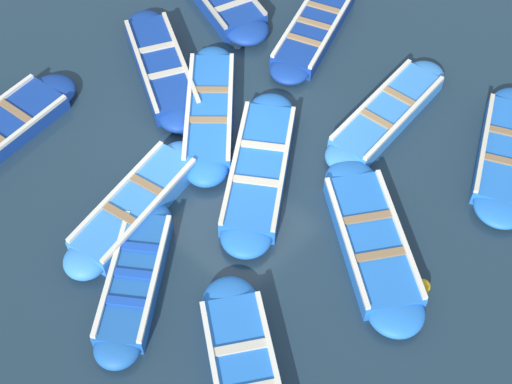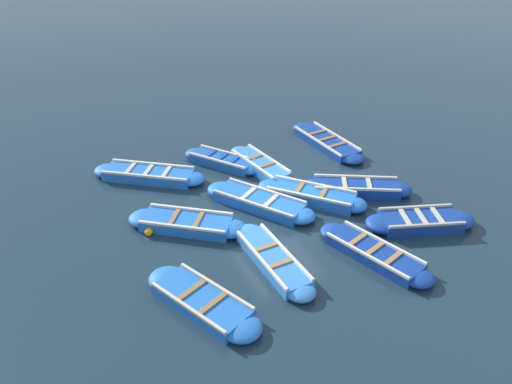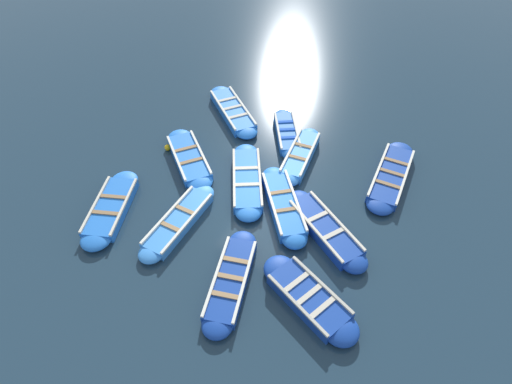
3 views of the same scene
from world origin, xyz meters
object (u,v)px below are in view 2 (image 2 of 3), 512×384
boat_tucked (420,222)px  buoy_orange_near (149,232)px  boat_broadside (311,196)px  boat_far_corner (273,260)px  boat_drifting (259,202)px  boat_end_of_row (327,142)px  boat_near_quay (356,188)px  boat_alongside (222,161)px  boat_centre (260,166)px  boat_inner_gap (149,175)px  boat_outer_left (187,223)px  boat_bow_out (374,253)px  boat_stern_in (202,302)px

boat_tucked → buoy_orange_near: (7.43, -2.85, -0.06)m
boat_broadside → boat_far_corner: size_ratio=0.89×
boat_broadside → boat_drifting: size_ratio=0.87×
boat_end_of_row → boat_near_quay: 3.57m
boat_alongside → boat_centre: 1.44m
boat_drifting → boat_inner_gap: bearing=-48.8°
boat_far_corner → boat_broadside: bearing=-136.7°
boat_outer_left → boat_centre: bearing=-146.5°
boat_drifting → buoy_orange_near: boat_drifting is taller
boat_broadside → buoy_orange_near: (5.20, -0.27, -0.07)m
boat_bow_out → boat_centre: bearing=-82.1°
boat_alongside → boat_broadside: bearing=117.2°
boat_alongside → boat_drifting: boat_drifting is taller
boat_outer_left → boat_centre: 4.10m
boat_broadside → boat_stern_in: boat_broadside is taller
buoy_orange_near → boat_broadside: bearing=177.0°
boat_bow_out → buoy_orange_near: boat_bow_out is taller
boat_far_corner → boat_outer_left: bearing=-57.8°
boat_alongside → boat_bow_out: (-1.87, 6.63, -0.02)m
boat_broadside → boat_drifting: 1.69m
boat_near_quay → buoy_orange_near: bearing=-3.9°
boat_broadside → boat_far_corner: 3.42m
boat_centre → boat_near_quay: 3.47m
boat_broadside → boat_centre: bearing=-74.8°
boat_broadside → boat_alongside: boat_broadside is taller
boat_broadside → boat_inner_gap: boat_broadside is taller
boat_alongside → boat_drifting: bearing=91.8°
boat_broadside → boat_inner_gap: bearing=-38.6°
boat_near_quay → buoy_orange_near: 6.80m
boat_bow_out → boat_drifting: boat_drifting is taller
boat_stern_in → boat_inner_gap: boat_inner_gap is taller
boat_near_quay → buoy_orange_near: boat_near_quay is taller
boat_far_corner → boat_near_quay: boat_near_quay is taller
boat_alongside → boat_outer_left: boat_alongside is taller
boat_alongside → boat_end_of_row: 4.28m
boat_stern_in → boat_near_quay: 6.93m
boat_inner_gap → boat_centre: bearing=164.2°
boat_bow_out → boat_end_of_row: 6.90m
boat_alongside → boat_near_quay: bearing=132.9°
boat_centre → boat_tucked: bearing=119.9°
boat_near_quay → boat_inner_gap: bearing=-31.7°
boat_bow_out → boat_stern_in: bearing=-1.7°
boat_inner_gap → boat_broadside: bearing=141.4°
boat_stern_in → boat_centre: 6.86m
boat_end_of_row → boat_drifting: (4.19, 2.88, 0.02)m
boat_alongside → boat_near_quay: (-3.33, 3.59, 0.02)m
boat_broadside → boat_outer_left: size_ratio=0.92×
boat_far_corner → boat_tucked: size_ratio=1.05×
boat_tucked → boat_outer_left: bearing=-23.6°
boat_broadside → boat_far_corner: (2.49, 2.34, -0.04)m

